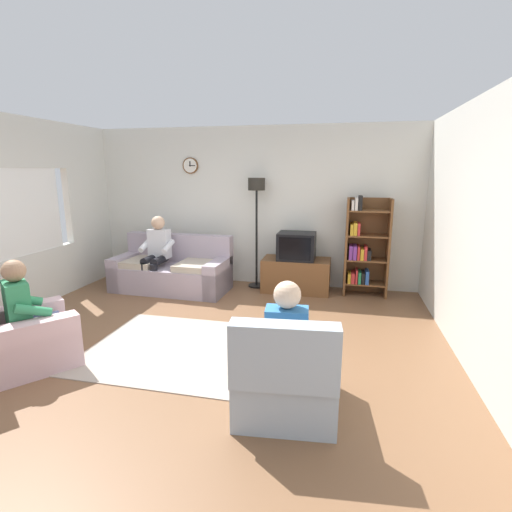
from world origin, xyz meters
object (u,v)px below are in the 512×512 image
Objects in this scene: bookshelf at (364,248)px; armchair_near_bookshelf at (286,378)px; person_on_couch at (157,250)px; person_in_right_armchair at (287,338)px; couch at (172,271)px; floor_lamp at (257,202)px; tv_stand at (296,275)px; person_in_left_armchair at (29,308)px; armchair_near_window at (23,339)px; tv at (297,246)px.

armchair_near_bookshelf is at bearing -102.53° from bookshelf.
person_on_couch reaches higher than person_in_right_armchair.
bookshelf is (3.10, 0.44, 0.45)m from couch.
floor_lamp is 1.49× the size of person_on_couch.
couch is 2.07m from tv_stand.
person_in_left_armchair is (-0.10, -2.58, -0.09)m from person_on_couch.
armchair_near_window is 1.06× the size of person_in_right_armchair.
person_in_left_armchair and person_in_right_armchair have the same top height.
tv_stand is 0.89× the size of person_on_couch.
person_in_right_armchair reaches higher than armchair_near_window.
person_in_right_armchair is (1.00, -3.29, -0.85)m from floor_lamp.
armchair_near_bookshelf is 0.33m from person_in_right_armchair.
tv is at bearing 52.35° from armchair_near_window.
tv is 0.63× the size of armchair_near_bookshelf.
floor_lamp is 1.94× the size of armchair_near_bookshelf.
bookshelf is at bearing 77.00° from person_in_right_armchair.
tv_stand is 1.16× the size of armchair_near_bookshelf.
couch is at bearing -169.60° from tv_stand.
couch reaches higher than tv_stand.
person_on_couch reaches higher than tv_stand.
person_on_couch is 1.11× the size of person_in_left_armchair.
person_in_right_armchair is (2.34, -2.82, 0.29)m from couch.
person_in_left_armchair is at bearing 175.34° from armchair_near_bookshelf.
person_in_left_armchair reaches higher than tv.
couch is at bearing 82.53° from armchair_near_window.
person_on_couch is (-2.25, -0.46, -0.07)m from tv.
couch is 1.82m from floor_lamp.
armchair_near_window is at bearing -93.34° from person_on_couch.
tv reaches higher than armchair_near_window.
person_on_couch is 2.59m from person_in_left_armchair.
tv_stand is 0.59× the size of floor_lamp.
armchair_near_window is (-3.46, -3.21, -0.48)m from bookshelf.
person_in_right_armchair is at bearing -84.53° from tv.
tv_stand is at bearing 12.16° from person_on_couch.
tv is 2.29m from person_on_couch.
person_on_couch is 1.11× the size of person_in_right_armchair.
tv is at bearing 52.35° from person_in_left_armchair.
person_on_couch reaches higher than armchair_near_bookshelf.
tv_stand is at bearing 52.57° from person_in_left_armchair.
person_on_couch is at bearing 87.78° from person_in_left_armchair.
floor_lamp reaches higher than tv_stand.
person_in_right_armchair is at bearing -103.00° from bookshelf.
couch is 1.22× the size of bookshelf.
floor_lamp is 3.72m from armchair_near_bookshelf.
couch is 3.16m from bookshelf.
person_in_left_armchair reaches higher than tv_stand.
couch is at bearing 129.72° from person_in_right_armchair.
bookshelf is at bearing 9.51° from person_on_couch.
armchair_near_bookshelf is at bearing -84.57° from person_in_right_armchair.
tv is 0.38× the size of bookshelf.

